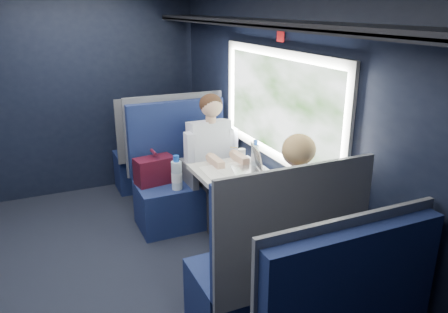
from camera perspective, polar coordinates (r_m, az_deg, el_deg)
name	(u,v)px	position (r m, az deg, el deg)	size (l,w,h in m)	color
ground	(121,285)	(3.71, -13.31, -15.98)	(2.80, 4.20, 0.01)	black
room_shell	(108,101)	(3.13, -14.95, 7.01)	(3.00, 4.40, 2.40)	black
table	(238,187)	(3.66, 1.90, -3.96)	(0.62, 1.00, 0.74)	#54565E
seat_bay_near	(183,181)	(4.43, -5.42, -3.16)	(1.04, 0.62, 1.26)	#0D163D
seat_bay_far	(271,272)	(3.03, 6.10, -14.82)	(1.04, 0.62, 1.26)	#0D163D
seat_row_front	(159,155)	(5.27, -8.48, 0.20)	(1.04, 0.51, 1.16)	#0D163D
man	(214,155)	(4.27, -1.37, 0.22)	(0.53, 0.56, 1.32)	black
woman	(291,213)	(3.11, 8.79, -7.28)	(0.53, 0.56, 1.32)	black
papers	(243,178)	(3.63, 2.56, -2.82)	(0.53, 0.77, 0.01)	white
laptop	(251,165)	(3.77, 3.56, -1.09)	(0.29, 0.34, 0.22)	silver
bottle_small	(255,155)	(3.89, 4.09, 0.26)	(0.07, 0.07, 0.24)	silver
cup	(242,154)	(4.09, 2.32, 0.37)	(0.07, 0.07, 0.09)	white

